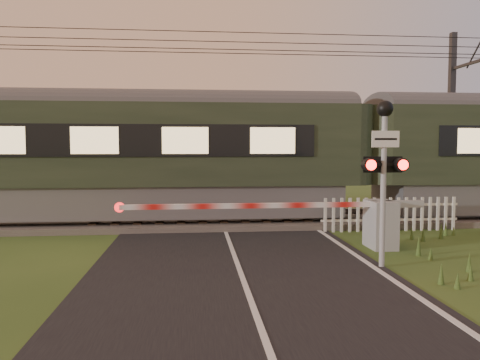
{
  "coord_description": "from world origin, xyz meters",
  "views": [
    {
      "loc": [
        -0.88,
        -8.52,
        2.47
      ],
      "look_at": [
        0.26,
        3.2,
        1.64
      ],
      "focal_mm": 35.0,
      "sensor_mm": 36.0,
      "label": 1
    }
  ],
  "objects": [
    {
      "name": "ground",
      "position": [
        0.0,
        0.0,
        0.0
      ],
      "size": [
        160.0,
        160.0,
        0.0
      ],
      "primitive_type": "plane",
      "color": "#2F4A1C",
      "rests_on": "ground"
    },
    {
      "name": "road",
      "position": [
        0.02,
        -0.23,
        0.01
      ],
      "size": [
        6.0,
        140.0,
        0.03
      ],
      "color": "black",
      "rests_on": "ground"
    },
    {
      "name": "track_bed",
      "position": [
        0.0,
        6.5,
        0.07
      ],
      "size": [
        140.0,
        3.4,
        0.39
      ],
      "color": "#47423D",
      "rests_on": "ground"
    },
    {
      "name": "overhead_wires",
      "position": [
        0.0,
        6.5,
        5.72
      ],
      "size": [
        120.0,
        0.62,
        0.62
      ],
      "color": "black",
      "rests_on": "ground"
    },
    {
      "name": "train",
      "position": [
        4.58,
        6.5,
        2.25
      ],
      "size": [
        42.24,
        2.91,
        3.93
      ],
      "color": "slate",
      "rests_on": "ground"
    },
    {
      "name": "boom_gate",
      "position": [
        3.29,
        2.44,
        0.66
      ],
      "size": [
        7.44,
        0.9,
        1.2
      ],
      "color": "gray",
      "rests_on": "ground"
    },
    {
      "name": "crossing_signal",
      "position": [
        2.94,
        0.63,
        2.34
      ],
      "size": [
        0.87,
        0.36,
        3.41
      ],
      "color": "gray",
      "rests_on": "ground"
    },
    {
      "name": "picket_fence",
      "position": [
        4.83,
        4.6,
        0.5
      ],
      "size": [
        4.15,
        0.08,
        1.0
      ],
      "color": "silver",
      "rests_on": "ground"
    },
    {
      "name": "catenary_mast",
      "position": [
        9.0,
        8.72,
        3.56
      ],
      "size": [
        0.21,
        2.46,
        6.84
      ],
      "color": "#2D2D30",
      "rests_on": "ground"
    }
  ]
}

